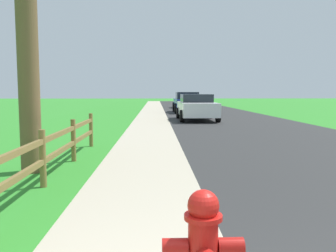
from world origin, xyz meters
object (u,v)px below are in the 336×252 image
parked_car_blue (187,102)px  parked_car_silver (186,100)px  parked_suv_white (197,107)px  fire_hydrant (203,251)px

parked_car_blue → parked_car_silver: 8.20m
parked_suv_white → parked_car_silver: bearing=87.4°
fire_hydrant → parked_car_silver: 33.66m
fire_hydrant → parked_suv_white: bearing=83.5°
parked_car_silver → parked_suv_white: bearing=-92.6°
fire_hydrant → parked_car_blue: (2.13, 25.37, 0.33)m
parked_suv_white → parked_car_silver: size_ratio=1.01×
fire_hydrant → parked_car_silver: bearing=85.3°
parked_car_blue → parked_car_silver: (0.60, 8.18, -0.00)m
fire_hydrant → parked_car_silver: (2.73, 33.55, 0.33)m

